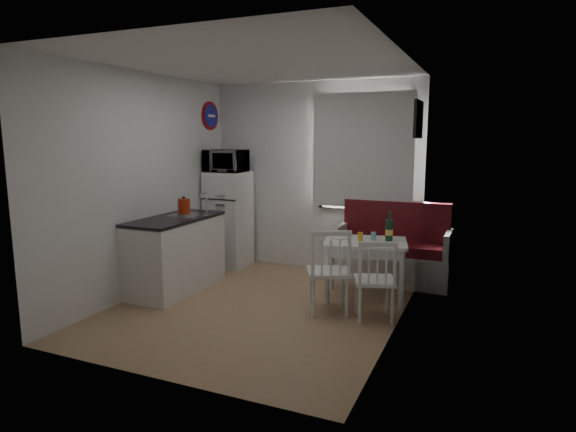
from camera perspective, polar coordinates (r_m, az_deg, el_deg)
name	(u,v)px	position (r m, az deg, el deg)	size (l,w,h in m)	color
floor	(259,306)	(5.43, -3.47, -10.66)	(3.00, 3.50, 0.02)	tan
ceiling	(256,63)	(5.15, -3.77, 17.64)	(3.00, 3.50, 0.02)	white
wall_back	(314,177)	(6.73, 3.12, 4.63)	(3.00, 0.02, 2.60)	white
wall_front	(150,214)	(3.67, -16.00, 0.22)	(3.00, 0.02, 2.60)	white
wall_left	(145,184)	(5.95, -16.64, 3.61)	(0.02, 3.50, 2.60)	white
wall_right	(400,197)	(4.66, 13.13, 2.23)	(0.02, 3.50, 2.60)	white
window	(363,154)	(6.48, 8.93, 7.22)	(1.22, 0.06, 1.47)	white
curtain	(362,151)	(6.41, 8.78, 7.65)	(1.35, 0.02, 1.50)	silver
kitchen_counter	(176,253)	(6.03, -13.11, -4.31)	(0.62, 1.32, 1.16)	white
wall_sign	(211,116)	(7.09, -9.15, 11.64)	(0.40, 0.40, 0.03)	#191D96
picture_frame	(418,119)	(5.71, 15.15, 10.99)	(0.04, 0.52, 0.42)	black
bench	(392,256)	(6.35, 12.26, -4.64)	(1.44, 0.55, 1.03)	white
dining_table	(365,247)	(5.57, 9.15, -3.68)	(1.04, 0.82, 0.69)	white
chair_left	(326,262)	(5.02, 4.50, -5.50)	(0.57, 0.57, 0.50)	white
chair_right	(373,272)	(4.91, 10.02, -6.51)	(0.51, 0.51, 0.46)	white
fridge	(229,219)	(6.99, -7.04, -0.35)	(0.55, 0.55, 1.36)	white
microwave	(226,161)	(6.86, -7.39, 6.49)	(0.56, 0.38, 0.31)	white
kettle	(184,207)	(6.00, -12.22, 1.10)	(0.17, 0.17, 0.23)	#AD270D
wine_bottle	(389,226)	(5.56, 11.91, -1.17)	(0.09, 0.09, 0.34)	#123921
drinking_glass_orange	(360,237)	(5.50, 8.55, -2.44)	(0.06, 0.06, 0.10)	gold
drinking_glass_blue	(374,236)	(5.57, 10.11, -2.37)	(0.06, 0.06, 0.10)	#7EC0D6
plate	(341,237)	(5.65, 6.27, -2.53)	(0.24, 0.24, 0.02)	white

